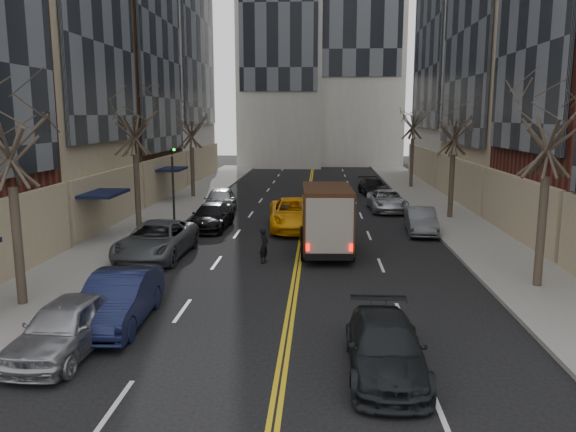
% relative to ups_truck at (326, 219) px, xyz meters
% --- Properties ---
extents(sidewalk_left, '(4.00, 66.00, 0.15)m').
position_rel_ups_truck_xyz_m(sidewalk_left, '(-10.20, 10.89, -1.49)').
color(sidewalk_left, slate).
rests_on(sidewalk_left, ground).
extents(sidewalk_right, '(4.00, 66.00, 0.15)m').
position_rel_ups_truck_xyz_m(sidewalk_right, '(7.80, 10.89, -1.49)').
color(sidewalk_right, slate).
rests_on(sidewalk_right, ground).
extents(tree_lf_near, '(3.20, 3.20, 8.41)m').
position_rel_ups_truck_xyz_m(tree_lf_near, '(-10.00, -8.11, 4.68)').
color(tree_lf_near, '#382D23').
rests_on(tree_lf_near, sidewalk_left).
extents(tree_lf_mid, '(3.20, 3.20, 8.91)m').
position_rel_ups_truck_xyz_m(tree_lf_mid, '(-10.00, 3.89, 5.04)').
color(tree_lf_mid, '#382D23').
rests_on(tree_lf_mid, sidewalk_left).
extents(tree_lf_far, '(3.20, 3.20, 8.12)m').
position_rel_ups_truck_xyz_m(tree_lf_far, '(-10.00, 16.89, 4.46)').
color(tree_lf_far, '#382D23').
rests_on(tree_lf_far, sidewalk_left).
extents(tree_rt_near, '(3.20, 3.20, 8.71)m').
position_rel_ups_truck_xyz_m(tree_rt_near, '(7.60, -5.11, 4.89)').
color(tree_rt_near, '#382D23').
rests_on(tree_rt_near, sidewalk_right).
extents(tree_rt_mid, '(3.20, 3.20, 8.32)m').
position_rel_ups_truck_xyz_m(tree_rt_mid, '(7.60, 8.89, 4.61)').
color(tree_rt_mid, '#382D23').
rests_on(tree_rt_mid, sidewalk_right).
extents(tree_rt_far, '(3.20, 3.20, 9.11)m').
position_rel_ups_truck_xyz_m(tree_rt_far, '(7.60, 23.89, 5.18)').
color(tree_rt_far, '#382D23').
rests_on(tree_rt_far, sidewalk_right).
extents(traffic_signal, '(0.29, 0.26, 4.70)m').
position_rel_ups_truck_xyz_m(traffic_signal, '(-8.59, 5.89, 1.26)').
color(traffic_signal, black).
rests_on(traffic_signal, sidewalk_left).
extents(ups_truck, '(2.50, 5.74, 3.10)m').
position_rel_ups_truck_xyz_m(ups_truck, '(0.00, 0.00, 0.00)').
color(ups_truck, black).
rests_on(ups_truck, ground).
extents(observer_sedan, '(1.88, 4.54, 1.31)m').
position_rel_ups_truck_xyz_m(observer_sedan, '(1.33, -12.24, -0.91)').
color(observer_sedan, black).
rests_on(observer_sedan, ground).
extents(taxi, '(3.32, 6.28, 1.68)m').
position_rel_ups_truck_xyz_m(taxi, '(-1.67, 5.37, -0.72)').
color(taxi, '#FFAA0A').
rests_on(taxi, ground).
extents(pedestrian, '(0.51, 0.64, 1.51)m').
position_rel_ups_truck_xyz_m(pedestrian, '(-2.65, -1.99, -0.81)').
color(pedestrian, black).
rests_on(pedestrian, ground).
extents(parked_lf_a, '(1.97, 4.42, 1.48)m').
position_rel_ups_truck_xyz_m(parked_lf_a, '(-6.94, -11.55, -0.82)').
color(parked_lf_a, '#9EA0A6').
rests_on(parked_lf_a, ground).
extents(parked_lf_b, '(1.82, 4.78, 1.56)m').
position_rel_ups_truck_xyz_m(parked_lf_b, '(-6.30, -9.41, -0.78)').
color(parked_lf_b, black).
rests_on(parked_lf_b, ground).
extents(parked_lf_c, '(2.84, 5.78, 1.58)m').
position_rel_ups_truck_xyz_m(parked_lf_c, '(-7.50, -1.36, -0.77)').
color(parked_lf_c, '#4C4F53').
rests_on(parked_lf_c, ground).
extents(parked_lf_d, '(2.12, 4.85, 1.39)m').
position_rel_ups_truck_xyz_m(parked_lf_d, '(-6.30, 5.17, -0.87)').
color(parked_lf_d, black).
rests_on(parked_lf_d, ground).
extents(parked_lf_e, '(2.21, 4.86, 1.62)m').
position_rel_ups_truck_xyz_m(parked_lf_e, '(-6.73, 10.32, -0.75)').
color(parked_lf_e, '#929599').
rests_on(parked_lf_e, ground).
extents(parked_rt_a, '(1.69, 4.24, 1.37)m').
position_rel_ups_truck_xyz_m(parked_rt_a, '(5.10, 4.57, -0.88)').
color(parked_rt_a, '#4B4E53').
rests_on(parked_rt_a, ground).
extents(parked_rt_b, '(2.45, 5.01, 1.37)m').
position_rel_ups_truck_xyz_m(parked_rt_b, '(4.13, 11.73, -0.88)').
color(parked_rt_b, '#B4B6BC').
rests_on(parked_rt_b, ground).
extents(parked_rt_c, '(2.34, 4.68, 1.31)m').
position_rel_ups_truck_xyz_m(parked_rt_c, '(3.90, 19.35, -0.91)').
color(parked_rt_c, black).
rests_on(parked_rt_c, ground).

